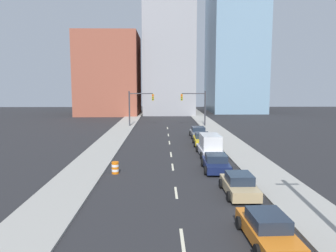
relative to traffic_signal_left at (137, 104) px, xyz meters
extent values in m
cube|color=#9E9B93|center=(-2.14, 1.46, -3.80)|extent=(3.47, 103.44, 0.14)
cube|color=#9E9B93|center=(12.44, 1.46, -3.80)|extent=(3.47, 103.44, 0.14)
cube|color=beige|center=(5.15, -40.99, -3.87)|extent=(0.16, 2.40, 0.01)
cube|color=beige|center=(5.15, -34.37, -3.87)|extent=(0.16, 2.40, 0.01)
cube|color=beige|center=(5.15, -27.65, -3.87)|extent=(0.16, 2.40, 0.01)
cube|color=beige|center=(5.15, -22.55, -3.87)|extent=(0.16, 2.40, 0.01)
cube|color=beige|center=(5.15, -15.72, -3.87)|extent=(0.16, 2.40, 0.01)
cube|color=beige|center=(5.15, -9.58, -3.87)|extent=(0.16, 2.40, 0.01)
cube|color=beige|center=(5.15, -2.11, -3.87)|extent=(0.16, 2.40, 0.01)
cube|color=#9E513D|center=(-8.22, 24.16, 5.55)|extent=(14.00, 16.00, 18.84)
cube|color=#99999E|center=(5.91, 28.16, 11.45)|extent=(12.00, 20.00, 30.65)
cube|color=#7A9EB7|center=(23.33, 32.16, 11.89)|extent=(13.00, 20.00, 31.52)
cylinder|color=#38383D|center=(-1.22, 0.00, -0.89)|extent=(0.24, 0.24, 5.96)
cylinder|color=#38383D|center=(0.76, 0.00, 1.69)|extent=(3.96, 0.16, 0.16)
cube|color=#B79319|center=(2.74, 0.00, 1.06)|extent=(0.34, 0.32, 1.10)
cylinder|color=red|center=(2.74, -0.17, 1.40)|extent=(0.22, 0.04, 0.22)
cylinder|color=#593F0C|center=(2.74, -0.17, 1.06)|extent=(0.22, 0.04, 0.22)
cylinder|color=#0C3F14|center=(2.74, -0.17, 0.72)|extent=(0.22, 0.04, 0.22)
cylinder|color=#38383D|center=(11.54, 0.00, -0.89)|extent=(0.24, 0.24, 5.96)
cylinder|color=#38383D|center=(9.56, 0.00, 1.69)|extent=(3.96, 0.16, 0.16)
cube|color=#B79319|center=(7.58, 0.00, 1.06)|extent=(0.34, 0.32, 1.10)
cylinder|color=red|center=(7.58, -0.17, 1.40)|extent=(0.22, 0.04, 0.22)
cylinder|color=#593F0C|center=(7.58, -0.17, 1.06)|extent=(0.22, 0.04, 0.22)
cylinder|color=#0C3F14|center=(7.58, -0.17, 0.72)|extent=(0.22, 0.04, 0.22)
cylinder|color=orange|center=(0.52, -29.65, -3.77)|extent=(0.56, 0.56, 0.19)
cylinder|color=white|center=(0.52, -29.65, -3.58)|extent=(0.56, 0.56, 0.19)
cylinder|color=orange|center=(0.52, -29.65, -3.39)|extent=(0.56, 0.56, 0.19)
cylinder|color=white|center=(0.52, -29.65, -3.20)|extent=(0.56, 0.56, 0.19)
cylinder|color=orange|center=(0.52, -29.65, -3.01)|extent=(0.56, 0.56, 0.19)
cube|color=orange|center=(8.92, -41.27, -3.39)|extent=(1.86, 4.56, 0.61)
cube|color=#1E2838|center=(8.92, -41.27, -2.80)|extent=(1.58, 2.08, 0.57)
cylinder|color=black|center=(7.98, -39.90, -3.55)|extent=(0.24, 0.65, 0.64)
cylinder|color=black|center=(9.76, -39.84, -3.55)|extent=(0.24, 0.65, 0.64)
cylinder|color=black|center=(8.07, -42.70, -3.55)|extent=(0.24, 0.65, 0.64)
cylinder|color=black|center=(9.85, -42.64, -3.55)|extent=(0.24, 0.65, 0.64)
cube|color=tan|center=(9.18, -34.81, -3.38)|extent=(1.77, 4.25, 0.62)
cube|color=#1E2838|center=(9.18, -34.81, -2.78)|extent=(1.56, 1.91, 0.58)
cylinder|color=black|center=(8.27, -33.50, -3.55)|extent=(0.22, 0.65, 0.65)
cylinder|color=black|center=(10.10, -33.50, -3.55)|extent=(0.22, 0.65, 0.65)
cylinder|color=black|center=(8.26, -36.13, -3.55)|extent=(0.22, 0.65, 0.65)
cylinder|color=black|center=(10.10, -36.13, -3.55)|extent=(0.22, 0.65, 0.65)
cube|color=#141E47|center=(8.66, -28.88, -3.38)|extent=(2.01, 4.38, 0.61)
cube|color=#1E2838|center=(8.66, -28.88, -2.79)|extent=(1.72, 1.99, 0.58)
cylinder|color=black|center=(7.72, -27.51, -3.53)|extent=(0.24, 0.69, 0.68)
cylinder|color=black|center=(9.68, -27.56, -3.53)|extent=(0.24, 0.69, 0.68)
cylinder|color=black|center=(7.65, -30.19, -3.53)|extent=(0.24, 0.69, 0.68)
cylinder|color=black|center=(9.61, -30.25, -3.53)|extent=(0.24, 0.69, 0.68)
cube|color=#B2B2BC|center=(9.00, -23.02, -3.40)|extent=(2.15, 5.37, 0.56)
cube|color=silver|center=(9.01, -23.28, -2.43)|extent=(1.86, 3.34, 1.39)
cylinder|color=black|center=(7.92, -21.39, -3.52)|extent=(0.23, 0.70, 0.70)
cylinder|color=black|center=(10.02, -21.34, -3.52)|extent=(0.23, 0.70, 0.70)
cylinder|color=black|center=(7.98, -24.69, -3.52)|extent=(0.23, 0.70, 0.70)
cylinder|color=black|center=(10.09, -24.65, -3.52)|extent=(0.23, 0.70, 0.70)
cube|color=gold|center=(8.90, -17.40, -3.34)|extent=(1.88, 4.28, 0.68)
cube|color=#1E2838|center=(8.90, -17.40, -2.69)|extent=(1.60, 1.95, 0.63)
cylinder|color=black|center=(8.03, -16.06, -3.53)|extent=(0.24, 0.68, 0.68)
cylinder|color=black|center=(9.85, -16.11, -3.53)|extent=(0.24, 0.68, 0.68)
cylinder|color=black|center=(7.95, -18.68, -3.53)|extent=(0.24, 0.68, 0.68)
cylinder|color=black|center=(9.77, -18.73, -3.53)|extent=(0.24, 0.68, 0.68)
cube|color=slate|center=(9.12, -11.69, -3.37)|extent=(1.90, 4.76, 0.65)
cube|color=#1E2838|center=(9.12, -11.69, -2.75)|extent=(1.66, 2.14, 0.60)
cylinder|color=black|center=(8.14, -10.22, -3.56)|extent=(0.22, 0.63, 0.63)
cylinder|color=black|center=(10.09, -10.21, -3.56)|extent=(0.22, 0.63, 0.63)
cylinder|color=black|center=(8.15, -13.16, -3.56)|extent=(0.22, 0.63, 0.63)
cylinder|color=black|center=(10.10, -13.16, -3.56)|extent=(0.22, 0.63, 0.63)
camera|label=1|loc=(4.22, -55.05, 3.13)|focal=35.00mm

